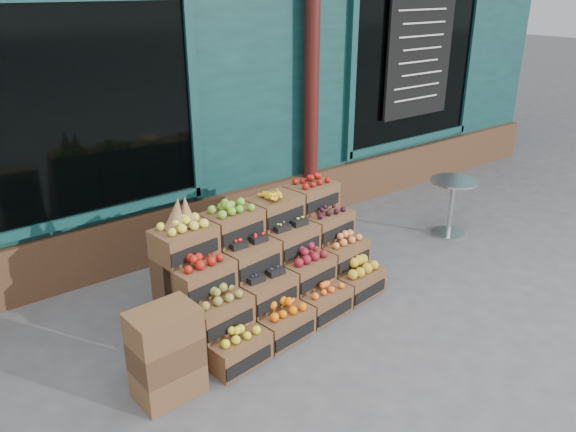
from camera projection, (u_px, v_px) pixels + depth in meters
ground at (351, 318)px, 5.21m from camera, size 60.00×60.00×0.00m
shop_facade at (111, 19)px, 8.03m from camera, size 12.00×6.24×4.80m
crate_display at (270, 270)px, 5.24m from camera, size 2.17×1.25×1.29m
spare_crates at (166, 354)px, 4.12m from camera, size 0.51×0.37×0.73m
bistro_table at (452, 201)px, 6.79m from camera, size 0.56×0.56×0.71m
shopkeeper at (82, 164)px, 5.97m from camera, size 0.88×0.67×2.19m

